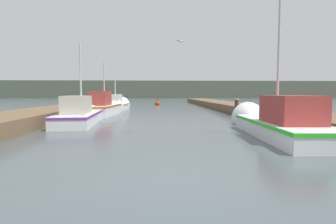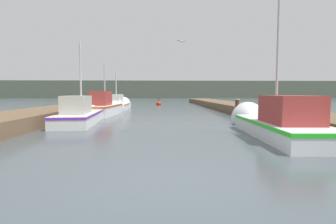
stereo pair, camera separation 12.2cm
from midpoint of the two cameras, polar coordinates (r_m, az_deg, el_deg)
ground_plane at (r=4.19m, az=0.59°, el=-15.40°), size 200.00×200.00×0.00m
dock_left at (r=20.80m, az=-19.13°, el=0.85°), size 2.77×40.00×0.55m
dock_right at (r=20.94m, az=14.70°, el=0.97°), size 2.77×40.00×0.55m
distant_shore_ridge at (r=77.26m, az=-2.68°, el=4.87°), size 120.00×16.00×4.62m
fishing_boat_0 at (r=9.51m, az=21.64°, el=-2.04°), size 1.85×6.05×4.85m
fishing_boat_1 at (r=13.21m, az=-18.32°, el=-0.40°), size 1.84×5.86×4.18m
fishing_boat_2 at (r=17.35m, az=-13.69°, el=1.02°), size 1.75×5.60×3.64m
fishing_boat_3 at (r=22.17m, az=-11.38°, el=1.52°), size 1.83×6.15×3.69m
mooring_piling_0 at (r=16.78m, az=14.51°, el=1.04°), size 0.29×0.29×1.02m
mooring_piling_1 at (r=9.16m, az=29.88°, el=-1.62°), size 0.29×0.29×1.12m
channel_buoy at (r=30.11m, az=-2.45°, el=1.83°), size 0.56×0.56×1.06m
seagull_1 at (r=16.93m, az=2.61°, el=15.12°), size 0.55×0.31×0.12m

